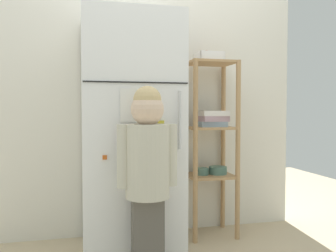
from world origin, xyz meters
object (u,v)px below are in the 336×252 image
(child_standing, at_px, (147,161))
(fruit_bin, at_px, (209,57))
(pantry_shelf_unit, at_px, (211,136))
(refrigerator, at_px, (131,133))

(child_standing, xyz_separation_m, fruit_bin, (0.58, 0.56, 0.71))
(child_standing, xyz_separation_m, pantry_shelf_unit, (0.60, 0.55, 0.10))
(fruit_bin, bearing_deg, child_standing, -136.35)
(child_standing, bearing_deg, refrigerator, 95.56)
(pantry_shelf_unit, bearing_deg, child_standing, -137.71)
(fruit_bin, bearing_deg, refrigerator, -167.62)
(child_standing, relative_size, pantry_shelf_unit, 0.83)
(refrigerator, bearing_deg, fruit_bin, 12.38)
(child_standing, relative_size, fruit_bin, 5.78)
(child_standing, bearing_deg, fruit_bin, 43.65)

